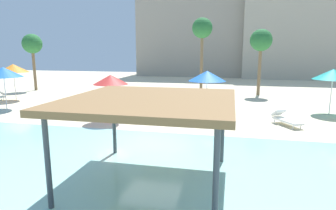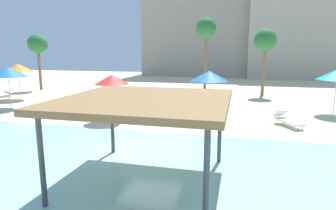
% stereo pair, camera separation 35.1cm
% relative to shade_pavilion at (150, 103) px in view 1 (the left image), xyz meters
% --- Properties ---
extents(ground_plane, '(80.00, 80.00, 0.00)m').
position_rel_shade_pavilion_xyz_m(ground_plane, '(-1.05, 3.64, -2.44)').
color(ground_plane, beige).
extents(lagoon_water, '(44.00, 13.50, 0.04)m').
position_rel_shade_pavilion_xyz_m(lagoon_water, '(-1.05, -1.61, -2.42)').
color(lagoon_water, '#99D1C6').
rests_on(lagoon_water, ground).
extents(shade_pavilion, '(4.75, 4.75, 2.59)m').
position_rel_shade_pavilion_xyz_m(shade_pavilion, '(0.00, 0.00, 0.00)').
color(shade_pavilion, '#42474C').
rests_on(shade_pavilion, ground).
extents(beach_umbrella_red_2, '(1.93, 1.93, 2.62)m').
position_rel_shade_pavilion_xyz_m(beach_umbrella_red_2, '(-4.29, 6.93, -0.10)').
color(beach_umbrella_red_2, silver).
rests_on(beach_umbrella_red_2, ground).
extents(beach_umbrella_teal_3, '(2.37, 2.37, 2.82)m').
position_rel_shade_pavilion_xyz_m(beach_umbrella_teal_3, '(8.37, 11.70, 0.05)').
color(beach_umbrella_teal_3, silver).
rests_on(beach_umbrella_teal_3, ground).
extents(beach_umbrella_blue_4, '(2.45, 2.45, 2.85)m').
position_rel_shade_pavilion_xyz_m(beach_umbrella_blue_4, '(-12.72, 8.55, 0.07)').
color(beach_umbrella_blue_4, silver).
rests_on(beach_umbrella_blue_4, ground).
extents(beach_umbrella_blue_6, '(2.48, 2.48, 2.63)m').
position_rel_shade_pavilion_xyz_m(beach_umbrella_blue_6, '(0.66, 11.23, -0.15)').
color(beach_umbrella_blue_6, silver).
rests_on(beach_umbrella_blue_6, ground).
extents(beach_umbrella_orange_7, '(2.37, 2.37, 2.89)m').
position_rel_shade_pavilion_xyz_m(beach_umbrella_orange_7, '(-14.79, 11.87, 0.11)').
color(beach_umbrella_orange_7, silver).
rests_on(beach_umbrella_orange_7, ground).
extents(lounge_chair_0, '(1.29, 1.98, 0.74)m').
position_rel_shade_pavilion_xyz_m(lounge_chair_0, '(-6.78, 9.84, -2.11)').
color(lounge_chair_0, white).
rests_on(lounge_chair_0, ground).
extents(lounge_chair_1, '(1.47, 1.94, 0.74)m').
position_rel_shade_pavilion_xyz_m(lounge_chair_1, '(5.15, 8.11, -2.11)').
color(lounge_chair_1, white).
rests_on(lounge_chair_1, ground).
extents(lounge_chair_2, '(0.87, 1.96, 0.74)m').
position_rel_shade_pavilion_xyz_m(lounge_chair_2, '(-1.65, 10.98, -2.11)').
color(lounge_chair_2, white).
rests_on(lounge_chair_2, ground).
extents(lounge_chair_3, '(1.19, 1.99, 0.74)m').
position_rel_shade_pavilion_xyz_m(lounge_chair_3, '(-3.89, 10.62, -2.11)').
color(lounge_chair_3, white).
rests_on(lounge_chair_3, ground).
extents(palm_tree_0, '(1.90, 1.90, 6.97)m').
position_rel_shade_pavilion_xyz_m(palm_tree_0, '(-0.62, 19.75, 3.38)').
color(palm_tree_0, brown).
rests_on(palm_tree_0, ground).
extents(palm_tree_1, '(1.90, 1.90, 5.56)m').
position_rel_shade_pavilion_xyz_m(palm_tree_1, '(-17.05, 17.32, 2.06)').
color(palm_tree_1, brown).
rests_on(palm_tree_1, ground).
extents(palm_tree_2, '(1.90, 1.90, 5.79)m').
position_rel_shade_pavilion_xyz_m(palm_tree_2, '(4.62, 18.79, 2.27)').
color(palm_tree_2, brown).
rests_on(palm_tree_2, ground).
extents(hotel_block_0, '(21.39, 11.95, 16.02)m').
position_rel_shade_pavilion_xyz_m(hotel_block_0, '(-1.85, 41.45, 5.57)').
color(hotel_block_0, '#9E9384').
rests_on(hotel_block_0, ground).
extents(hotel_block_1, '(21.62, 10.69, 14.82)m').
position_rel_shade_pavilion_xyz_m(hotel_block_1, '(14.41, 39.28, 4.97)').
color(hotel_block_1, '#B2A893').
rests_on(hotel_block_1, ground).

